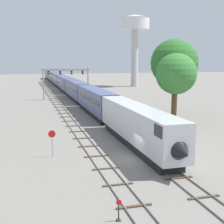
% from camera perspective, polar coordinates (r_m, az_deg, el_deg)
% --- Properties ---
extents(ground_plane, '(400.00, 400.00, 0.00)m').
position_cam_1_polar(ground_plane, '(32.83, 3.97, -8.61)').
color(ground_plane, gray).
extents(track_main, '(2.60, 200.00, 0.16)m').
position_cam_1_polar(track_main, '(90.82, -7.53, 3.02)').
color(track_main, slate).
rests_on(track_main, ground).
extents(track_near, '(2.60, 160.00, 0.16)m').
position_cam_1_polar(track_near, '(70.47, -9.66, 1.11)').
color(track_near, slate).
rests_on(track_near, ground).
extents(passenger_train, '(3.04, 158.70, 4.80)m').
position_cam_1_polar(passenger_train, '(103.65, -8.59, 5.21)').
color(passenger_train, silver).
rests_on(passenger_train, ground).
extents(signal_gantry, '(12.10, 0.49, 8.20)m').
position_cam_1_polar(signal_gantry, '(81.77, -8.36, 6.46)').
color(signal_gantry, '#999BA0').
rests_on(signal_gantry, ground).
extents(water_tower, '(10.90, 10.90, 26.69)m').
position_cam_1_polar(water_tower, '(121.76, 4.19, 14.81)').
color(water_tower, beige).
rests_on(water_tower, ground).
extents(switch_stand, '(0.36, 0.24, 1.46)m').
position_cam_1_polar(switch_stand, '(21.00, 1.21, -17.92)').
color(switch_stand, black).
rests_on(switch_stand, ground).
extents(stop_sign, '(0.76, 0.08, 2.88)m').
position_cam_1_polar(stop_sign, '(33.68, -10.83, -4.97)').
color(stop_sign, gray).
rests_on(stop_sign, ground).
extents(trackside_tree_left, '(8.62, 8.62, 13.89)m').
position_cam_1_polar(trackside_tree_left, '(58.77, 11.22, 8.71)').
color(trackside_tree_left, brown).
rests_on(trackside_tree_left, ground).
extents(trackside_tree_mid, '(6.45, 6.45, 11.21)m').
position_cam_1_polar(trackside_tree_mid, '(50.45, 11.56, 6.77)').
color(trackside_tree_mid, brown).
rests_on(trackside_tree_mid, ground).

